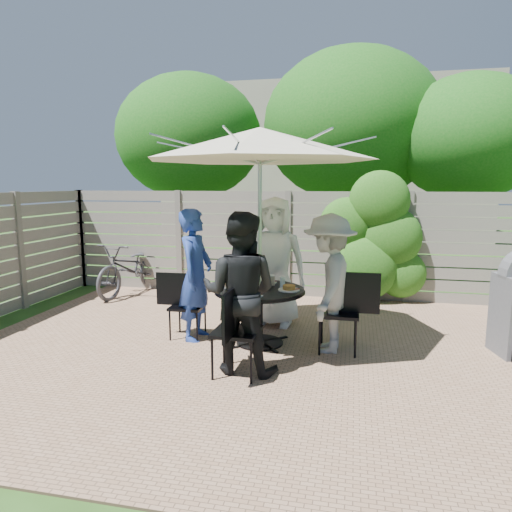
% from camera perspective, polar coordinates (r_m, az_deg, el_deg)
% --- Properties ---
extents(backyard_envelope, '(60.00, 60.00, 5.00)m').
position_cam_1_polar(backyard_envelope, '(15.13, 8.45, 11.38)').
color(backyard_envelope, '#294A17').
rests_on(backyard_envelope, ground).
extents(patio_table, '(1.13, 1.13, 0.71)m').
position_cam_1_polar(patio_table, '(5.59, 0.47, -6.25)').
color(patio_table, black).
rests_on(patio_table, ground).
extents(umbrella, '(2.81, 2.81, 2.61)m').
position_cam_1_polar(umbrella, '(5.41, 0.50, 13.81)').
color(umbrella, silver).
rests_on(umbrella, ground).
extents(chair_back, '(0.49, 0.72, 0.98)m').
position_cam_1_polar(chair_back, '(6.55, 2.58, -5.75)').
color(chair_back, black).
rests_on(chair_back, ground).
extents(person_back, '(0.90, 0.61, 1.80)m').
position_cam_1_polar(person_back, '(6.29, 2.35, -0.76)').
color(person_back, white).
rests_on(person_back, ground).
extents(chair_left, '(0.62, 0.42, 0.85)m').
position_cam_1_polar(chair_left, '(5.96, -8.64, -7.77)').
color(chair_left, black).
rests_on(chair_left, ground).
extents(person_left, '(0.43, 0.63, 1.67)m').
position_cam_1_polar(person_left, '(5.77, -7.55, -2.39)').
color(person_left, navy).
rests_on(person_left, ground).
extents(chair_front, '(0.47, 0.70, 0.96)m').
position_cam_1_polar(chair_front, '(4.77, -2.48, -11.59)').
color(chair_front, black).
rests_on(chair_front, ground).
extents(person_front, '(0.85, 0.68, 1.69)m').
position_cam_1_polar(person_front, '(4.73, -2.03, -4.68)').
color(person_front, black).
rests_on(person_front, ground).
extents(chair_right, '(0.70, 0.47, 0.96)m').
position_cam_1_polar(chair_right, '(5.50, 10.39, -8.88)').
color(chair_right, black).
rests_on(chair_right, ground).
extents(person_right, '(0.65, 1.08, 1.63)m').
position_cam_1_polar(person_right, '(5.37, 9.09, -3.46)').
color(person_right, '#9D9B98').
rests_on(person_right, ground).
extents(plate_back, '(0.26, 0.26, 0.06)m').
position_cam_1_polar(plate_back, '(5.87, 1.35, -3.10)').
color(plate_back, white).
rests_on(plate_back, patio_table).
extents(plate_left, '(0.26, 0.26, 0.06)m').
position_cam_1_polar(plate_left, '(5.63, -3.09, -3.64)').
color(plate_left, white).
rests_on(plate_left, patio_table).
extents(plate_front, '(0.26, 0.26, 0.06)m').
position_cam_1_polar(plate_front, '(5.19, -0.52, -4.72)').
color(plate_front, white).
rests_on(plate_front, patio_table).
extents(plate_right, '(0.26, 0.26, 0.06)m').
position_cam_1_polar(plate_right, '(5.46, 4.15, -4.06)').
color(plate_right, white).
rests_on(plate_right, patio_table).
extents(glass_back, '(0.07, 0.07, 0.14)m').
position_cam_1_polar(glass_back, '(5.79, 0.10, -2.81)').
color(glass_back, silver).
rests_on(glass_back, patio_table).
extents(glass_left, '(0.07, 0.07, 0.14)m').
position_cam_1_polar(glass_left, '(5.49, -2.43, -3.47)').
color(glass_left, silver).
rests_on(glass_left, patio_table).
extents(glass_right, '(0.07, 0.07, 0.14)m').
position_cam_1_polar(glass_right, '(5.56, 3.34, -3.31)').
color(glass_right, silver).
rests_on(glass_right, patio_table).
extents(syrup_jug, '(0.09, 0.09, 0.16)m').
position_cam_1_polar(syrup_jug, '(5.58, 0.00, -3.16)').
color(syrup_jug, '#59280C').
rests_on(syrup_jug, patio_table).
extents(coffee_cup, '(0.08, 0.08, 0.12)m').
position_cam_1_polar(coffee_cup, '(5.71, 1.99, -3.09)').
color(coffee_cup, '#C6B293').
rests_on(coffee_cup, patio_table).
extents(bicycle, '(0.89, 1.88, 0.95)m').
position_cam_1_polar(bicycle, '(8.49, -15.36, -1.43)').
color(bicycle, '#333338').
rests_on(bicycle, ground).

